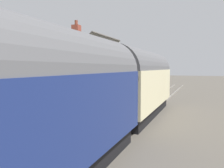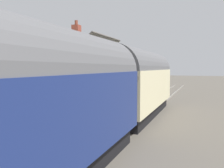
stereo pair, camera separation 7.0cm
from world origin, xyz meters
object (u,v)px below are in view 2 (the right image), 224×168
object	(u,v)px
bench_by_lamp	(123,84)
station_sign_board	(52,89)
bench_platform_end	(132,82)
planter_bench_left	(106,85)
planter_corner_building	(130,85)
station_building	(85,74)
bench_near_building	(51,98)
planter_bench_right	(28,111)
planter_under_sign	(124,87)
tree_mid_background	(76,51)
train	(115,87)
lamp_post_platform	(35,65)
tree_far_left	(9,54)
tree_behind_building	(22,50)
planter_by_door	(114,83)
planter_edge_far	(44,97)

from	to	relation	value
bench_by_lamp	station_sign_board	bearing A→B (deg)	-175.18
bench_platform_end	planter_bench_left	distance (m)	3.55
planter_corner_building	station_building	bearing A→B (deg)	167.06
bench_near_building	planter_bench_right	bearing A→B (deg)	-161.91
station_building	planter_under_sign	world-z (taller)	station_building
tree_mid_background	train	bearing A→B (deg)	-145.65
lamp_post_platform	station_sign_board	bearing A→B (deg)	4.32
train	planter_under_sign	world-z (taller)	train
station_sign_board	tree_mid_background	world-z (taller)	tree_mid_background
tree_far_left	planter_corner_building	bearing A→B (deg)	-43.47
train	bench_near_building	distance (m)	4.35
tree_mid_background	planter_bench_right	bearing A→B (deg)	-154.98
planter_corner_building	tree_behind_building	world-z (taller)	tree_behind_building
train	planter_by_door	distance (m)	16.61
bench_by_lamp	lamp_post_platform	size ratio (longest dim) A/B	0.43
bench_by_lamp	planter_bench_right	distance (m)	15.79
planter_corner_building	station_sign_board	size ratio (longest dim) A/B	0.69
planter_bench_right	planter_by_door	xyz separation A→B (m)	(17.78, 2.70, 0.03)
planter_corner_building	planter_edge_far	xyz separation A→B (m)	(-12.91, 1.54, 0.15)
planter_by_door	lamp_post_platform	world-z (taller)	lamp_post_platform
bench_platform_end	planter_bench_right	world-z (taller)	bench_platform_end
train	planter_by_door	xyz separation A→B (m)	(15.49, 5.93, -0.94)
station_sign_board	tree_mid_background	size ratio (longest dim) A/B	0.21
lamp_post_platform	tree_behind_building	world-z (taller)	tree_behind_building
station_building	planter_corner_building	distance (m)	7.61
planter_bench_right	train	bearing A→B (deg)	-54.64
station_building	bench_platform_end	distance (m)	9.98
bench_platform_end	tree_mid_background	xyz separation A→B (m)	(3.07, 9.47, 4.15)
planter_bench_left	planter_edge_far	distance (m)	12.91
bench_platform_end	bench_near_building	world-z (taller)	same
planter_bench_left	station_building	bearing A→B (deg)	-170.53
planter_under_sign	lamp_post_platform	size ratio (longest dim) A/B	0.27
station_building	tree_behind_building	distance (m)	13.90
planter_bench_right	tree_far_left	bearing A→B (deg)	48.60
train	planter_bench_right	bearing A→B (deg)	125.36
tree_behind_building	bench_platform_end	bearing A→B (deg)	-74.34
train	station_building	xyz separation A→B (m)	(6.94, 5.29, 0.38)
station_building	planter_under_sign	bearing A→B (deg)	-49.00
tree_behind_building	lamp_post_platform	bearing A→B (deg)	-136.31
bench_near_building	tree_behind_building	distance (m)	18.54
station_building	bench_by_lamp	bearing A→B (deg)	-9.51
planter_bench_left	station_sign_board	world-z (taller)	station_sign_board
bench_by_lamp	tree_behind_building	distance (m)	13.87
bench_by_lamp	tree_mid_background	distance (m)	12.07
planter_bench_right	tree_behind_building	xyz separation A→B (m)	(15.32, 14.24, 4.17)
bench_by_lamp	planter_corner_building	world-z (taller)	bench_by_lamp
tree_behind_building	planter_by_door	bearing A→B (deg)	-77.96
bench_by_lamp	tree_behind_building	world-z (taller)	tree_behind_building
tree_mid_background	tree_far_left	bearing A→B (deg)	-173.73
planter_by_door	tree_behind_building	world-z (taller)	tree_behind_building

